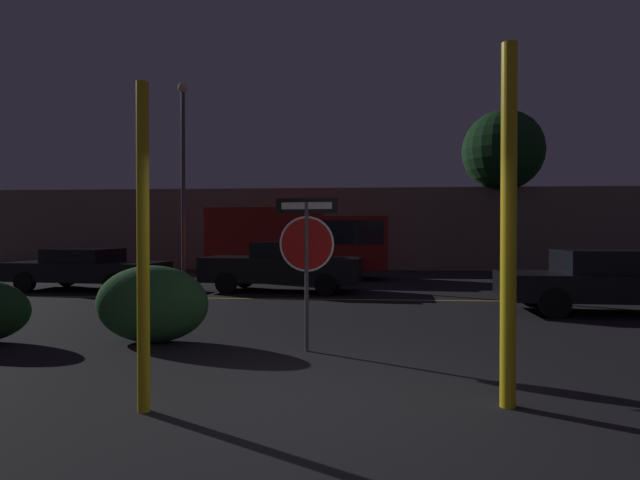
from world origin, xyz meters
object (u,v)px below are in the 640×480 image
passing_car_1 (88,269)px  delivery_truck (301,239)px  street_lamp (183,160)px  yellow_pole_right (509,226)px  passing_car_2 (283,266)px  stop_sign (307,243)px  yellow_pole_left (143,247)px  hedge_bush_1 (152,304)px  passing_car_3 (610,281)px  tree_0 (503,151)px

passing_car_1 → delivery_truck: size_ratio=0.69×
passing_car_1 → street_lamp: bearing=169.9°
yellow_pole_right → passing_car_2: yellow_pole_right is taller
stop_sign → passing_car_1: stop_sign is taller
yellow_pole_left → yellow_pole_right: bearing=6.3°
hedge_bush_1 → passing_car_3: passing_car_3 is taller
street_lamp → yellow_pole_left: bearing=-71.8°
yellow_pole_left → delivery_truck: (-0.08, 14.24, -0.09)m
stop_sign → delivery_truck: delivery_truck is taller
yellow_pole_left → passing_car_2: size_ratio=0.66×
passing_car_1 → passing_car_2: passing_car_2 is taller
passing_car_1 → passing_car_3: size_ratio=1.01×
passing_car_2 → yellow_pole_left: bearing=-174.0°
yellow_pole_left → hedge_bush_1: yellow_pole_left is taller
passing_car_2 → yellow_pole_right: bearing=-153.8°
yellow_pole_right → yellow_pole_left: bearing=-173.7°
passing_car_1 → yellow_pole_right: bearing=51.3°
yellow_pole_left → yellow_pole_right: yellow_pole_right is taller
passing_car_2 → delivery_truck: 4.38m
yellow_pole_right → passing_car_1: size_ratio=0.75×
stop_sign → passing_car_1: bearing=141.3°
stop_sign → yellow_pole_right: yellow_pole_right is taller
hedge_bush_1 → passing_car_2: size_ratio=0.37×
passing_car_2 → tree_0: 13.29m
yellow_pole_right → passing_car_1: 13.50m
stop_sign → street_lamp: bearing=122.9°
yellow_pole_right → passing_car_2: (-3.67, 9.54, -1.05)m
delivery_truck → street_lamp: 5.59m
yellow_pole_left → street_lamp: street_lamp is taller
hedge_bush_1 → passing_car_2: (1.03, 6.97, 0.14)m
yellow_pole_right → tree_0: bearing=74.3°
yellow_pole_right → tree_0: (5.14, 18.29, 3.67)m
stop_sign → passing_car_1: (-7.38, 7.25, -0.92)m
yellow_pole_left → delivery_truck: size_ratio=0.46×
yellow_pole_right → hedge_bush_1: 5.48m
hedge_bush_1 → passing_car_3: (8.62, 3.51, 0.08)m
yellow_pole_right → hedge_bush_1: size_ratio=2.00×
passing_car_3 → stop_sign: bearing=-54.4°
delivery_truck → street_lamp: size_ratio=0.91×
tree_0 → passing_car_3: bearing=-95.7°
passing_car_1 → hedge_bush_1: bearing=41.3°
stop_sign → street_lamp: size_ratio=0.29×
stop_sign → yellow_pole_right: bearing=-38.6°
yellow_pole_left → street_lamp: (-4.75, 14.43, 2.99)m
delivery_truck → street_lamp: street_lamp is taller
hedge_bush_1 → passing_car_1: bearing=125.5°
hedge_bush_1 → tree_0: (9.83, 15.73, 4.85)m
stop_sign → street_lamp: 13.66m
stop_sign → hedge_bush_1: size_ratio=1.24×
yellow_pole_left → passing_car_3: 9.90m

